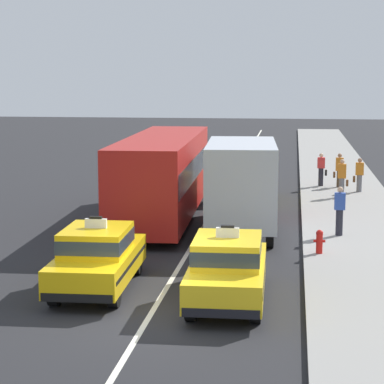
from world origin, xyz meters
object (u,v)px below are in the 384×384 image
(taxi_left_nearest, at_px, (97,257))
(fire_hydrant, at_px, (319,241))
(box_truck_right_second, at_px, (241,183))
(pedestrian_by_storefront, at_px, (359,175))
(taxi_right_nearest, at_px, (228,268))
(pedestrian_trailing, at_px, (340,211))
(pedestrian_near_crosswalk, at_px, (321,170))
(taxi_left_third, at_px, (194,168))
(taxi_right_third, at_px, (251,181))
(pedestrian_mid_block, at_px, (339,170))
(pedestrian_far_corner, at_px, (342,178))
(bus_left_second, at_px, (163,173))

(taxi_left_nearest, distance_m, fire_hydrant, 7.22)
(box_truck_right_second, relative_size, pedestrian_by_storefront, 4.50)
(taxi_right_nearest, height_order, pedestrian_trailing, taxi_right_nearest)
(pedestrian_near_crosswalk, distance_m, pedestrian_trailing, 11.62)
(taxi_left_third, distance_m, box_truck_right_second, 11.85)
(taxi_right_third, bearing_deg, taxi_left_nearest, -102.25)
(pedestrian_trailing, xyz_separation_m, fire_hydrant, (-0.75, -2.74, -0.45))
(taxi_left_nearest, distance_m, taxi_right_third, 14.95)
(taxi_right_nearest, relative_size, pedestrian_mid_block, 2.80)
(box_truck_right_second, height_order, fire_hydrant, box_truck_right_second)
(taxi_left_third, height_order, pedestrian_near_crosswalk, taxi_left_third)
(taxi_left_third, height_order, fire_hydrant, taxi_left_third)
(taxi_right_third, bearing_deg, fire_hydrant, -75.60)
(pedestrian_far_corner, bearing_deg, pedestrian_by_storefront, 61.64)
(taxi_right_third, relative_size, pedestrian_far_corner, 2.72)
(pedestrian_by_storefront, distance_m, fire_hydrant, 12.89)
(pedestrian_far_corner, bearing_deg, fire_hydrant, -96.81)
(pedestrian_far_corner, bearing_deg, taxi_right_nearest, -103.02)
(taxi_right_nearest, bearing_deg, pedestrian_far_corner, 76.98)
(taxi_right_third, relative_size, pedestrian_trailing, 2.75)
(taxi_left_nearest, relative_size, taxi_left_third, 1.00)
(taxi_left_third, relative_size, pedestrian_by_storefront, 2.94)
(bus_left_second, height_order, pedestrian_by_storefront, bus_left_second)
(taxi_left_nearest, height_order, taxi_right_third, same)
(pedestrian_trailing, bearing_deg, pedestrian_far_corner, 86.06)
(taxi_left_nearest, distance_m, pedestrian_far_corner, 16.90)
(taxi_left_third, xyz_separation_m, box_truck_right_second, (3.19, -11.38, 0.90))
(taxi_right_nearest, height_order, pedestrian_near_crosswalk, taxi_right_nearest)
(pedestrian_by_storefront, distance_m, pedestrian_trailing, 10.07)
(taxi_left_third, xyz_separation_m, pedestrian_trailing, (6.58, -12.15, 0.12))
(taxi_left_nearest, relative_size, taxi_right_third, 1.00)
(box_truck_right_second, xyz_separation_m, pedestrian_by_storefront, (4.84, 9.19, -0.84))
(taxi_left_third, xyz_separation_m, taxi_right_nearest, (3.45, -19.82, 0.00))
(taxi_left_nearest, distance_m, taxi_left_third, 19.13)
(bus_left_second, relative_size, pedestrian_far_corner, 6.68)
(taxi_right_nearest, bearing_deg, taxi_right_third, 91.05)
(fire_hydrant, bearing_deg, pedestrian_far_corner, 83.19)
(bus_left_second, relative_size, pedestrian_trailing, 6.75)
(pedestrian_near_crosswalk, bearing_deg, bus_left_second, -125.69)
(taxi_left_nearest, xyz_separation_m, box_truck_right_second, (3.20, 7.75, 0.90))
(taxi_right_nearest, relative_size, taxi_right_third, 1.00)
(taxi_left_nearest, height_order, pedestrian_near_crosswalk, taxi_left_nearest)
(pedestrian_near_crosswalk, xyz_separation_m, pedestrian_by_storefront, (1.68, -1.66, -0.02))
(pedestrian_near_crosswalk, bearing_deg, box_truck_right_second, -106.21)
(pedestrian_near_crosswalk, relative_size, pedestrian_far_corner, 0.95)
(pedestrian_mid_block, bearing_deg, pedestrian_near_crosswalk, 163.37)
(taxi_right_third, height_order, pedestrian_trailing, taxi_right_third)
(taxi_right_third, height_order, pedestrian_far_corner, taxi_right_third)
(pedestrian_by_storefront, bearing_deg, fire_hydrant, -99.84)
(taxi_left_nearest, relative_size, pedestrian_trailing, 2.76)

